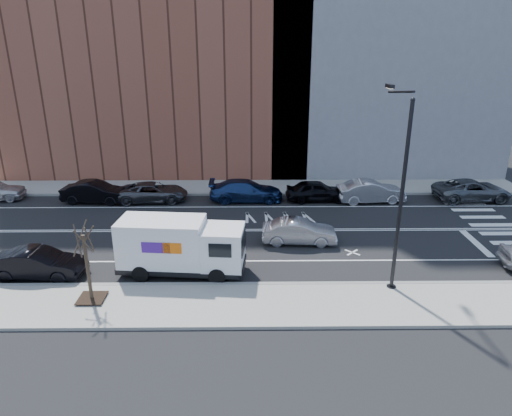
{
  "coord_description": "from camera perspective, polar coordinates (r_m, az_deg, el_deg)",
  "views": [
    {
      "loc": [
        0.3,
        -26.57,
        11.23
      ],
      "look_at": [
        0.58,
        0.25,
        1.4
      ],
      "focal_mm": 32.0,
      "sensor_mm": 36.0,
      "label": 1
    }
  ],
  "objects": [
    {
      "name": "curb_near",
      "position": [
        22.52,
        -1.31,
        -9.54
      ],
      "size": [
        44.0,
        0.25,
        0.17
      ],
      "primitive_type": "cube",
      "color": "gray",
      "rests_on": "ground"
    },
    {
      "name": "far_parked_d",
      "position": [
        33.93,
        -1.26,
        2.2
      ],
      "size": [
        5.46,
        2.27,
        1.58
      ],
      "primitive_type": "imported",
      "rotation": [
        0.0,
        0.0,
        1.58
      ],
      "color": "navy",
      "rests_on": "ground"
    },
    {
      "name": "sidewalk_far",
      "position": [
        37.09,
        -1.04,
        2.62
      ],
      "size": [
        44.0,
        3.6,
        0.15
      ],
      "primitive_type": "cube",
      "color": "gray",
      "rests_on": "ground"
    },
    {
      "name": "street_tree",
      "position": [
        21.89,
        -20.21,
        -7.76
      ],
      "size": [
        1.2,
        1.2,
        3.75
      ],
      "color": "black",
      "rests_on": "ground"
    },
    {
      "name": "ground",
      "position": [
        28.85,
        -1.15,
        -2.79
      ],
      "size": [
        120.0,
        120.0,
        0.0
      ],
      "primitive_type": "plane",
      "color": "black",
      "rests_on": "ground"
    },
    {
      "name": "streetlight",
      "position": [
        21.66,
        17.46,
        2.68
      ],
      "size": [
        0.44,
        4.02,
        9.34
      ],
      "color": "black",
      "rests_on": "ground"
    },
    {
      "name": "far_parked_b",
      "position": [
        35.57,
        -19.45,
        1.89
      ],
      "size": [
        4.94,
        2.08,
        1.59
      ],
      "primitive_type": "imported",
      "rotation": [
        0.0,
        0.0,
        1.49
      ],
      "color": "black",
      "rests_on": "ground"
    },
    {
      "name": "fedex_van",
      "position": [
        23.38,
        -9.43,
        -4.68
      ],
      "size": [
        6.53,
        2.71,
        2.91
      ],
      "rotation": [
        0.0,
        0.0,
        -0.09
      ],
      "color": "black",
      "rests_on": "ground"
    },
    {
      "name": "near_parked_rear_a",
      "position": [
        25.47,
        -25.58,
        -6.29
      ],
      "size": [
        4.63,
        1.8,
        1.5
      ],
      "primitive_type": "imported",
      "rotation": [
        0.0,
        0.0,
        1.52
      ],
      "color": "black",
      "rests_on": "ground"
    },
    {
      "name": "bldg_concrete",
      "position": [
        43.8,
        16.05,
        21.73
      ],
      "size": [
        20.0,
        10.0,
        26.0
      ],
      "primitive_type": "cube",
      "color": "slate",
      "rests_on": "ground"
    },
    {
      "name": "crosswalk",
      "position": [
        32.84,
        28.03,
        -2.34
      ],
      "size": [
        3.0,
        14.0,
        0.01
      ],
      "primitive_type": null,
      "color": "white",
      "rests_on": "ground"
    },
    {
      "name": "driving_sedan",
      "position": [
        26.92,
        5.42,
        -2.96
      ],
      "size": [
        4.42,
        1.74,
        1.43
      ],
      "primitive_type": "imported",
      "rotation": [
        0.0,
        0.0,
        1.52
      ],
      "color": "#A6A5AA",
      "rests_on": "ground"
    },
    {
      "name": "far_parked_g",
      "position": [
        37.71,
        25.39,
        2.04
      ],
      "size": [
        5.71,
        2.88,
        1.55
      ],
      "primitive_type": "imported",
      "rotation": [
        0.0,
        0.0,
        1.63
      ],
      "color": "#54585C",
      "rests_on": "ground"
    },
    {
      "name": "road_markings",
      "position": [
        28.84,
        -1.15,
        -2.78
      ],
      "size": [
        40.0,
        8.6,
        0.01
      ],
      "primitive_type": null,
      "color": "white",
      "rests_on": "ground"
    },
    {
      "name": "far_parked_c",
      "position": [
        34.7,
        -12.74,
        1.96
      ],
      "size": [
        5.2,
        2.64,
        1.41
      ],
      "primitive_type": "imported",
      "rotation": [
        0.0,
        0.0,
        1.63
      ],
      "color": "#44464B",
      "rests_on": "ground"
    },
    {
      "name": "far_parked_e",
      "position": [
        34.22,
        7.58,
        2.15
      ],
      "size": [
        4.62,
        2.04,
        1.55
      ],
      "primitive_type": "imported",
      "rotation": [
        0.0,
        0.0,
        1.62
      ],
      "color": "black",
      "rests_on": "ground"
    },
    {
      "name": "sidewalk_near",
      "position": [
        20.98,
        -1.36,
        -12.0
      ],
      "size": [
        44.0,
        3.6,
        0.15
      ],
      "primitive_type": "cube",
      "color": "gray",
      "rests_on": "ground"
    },
    {
      "name": "bldg_brick",
      "position": [
        42.98,
        -12.46,
        19.38
      ],
      "size": [
        26.0,
        10.0,
        22.0
      ],
      "primitive_type": "cube",
      "color": "brown",
      "rests_on": "ground"
    },
    {
      "name": "curb_far",
      "position": [
        35.37,
        -1.06,
        1.76
      ],
      "size": [
        44.0,
        0.25,
        0.17
      ],
      "primitive_type": "cube",
      "color": "gray",
      "rests_on": "ground"
    },
    {
      "name": "far_parked_f",
      "position": [
        34.7,
        14.15,
        2.02
      ],
      "size": [
        5.04,
        2.09,
        1.62
      ],
      "primitive_type": "imported",
      "rotation": [
        0.0,
        0.0,
        1.65
      ],
      "color": "#BBBBC0",
      "rests_on": "ground"
    }
  ]
}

